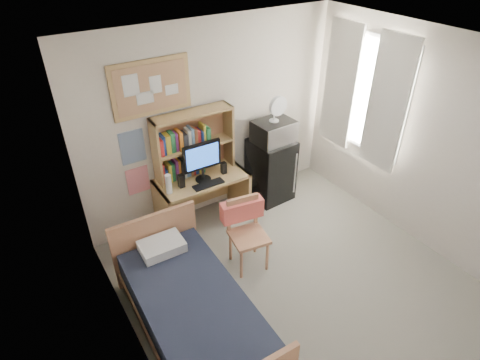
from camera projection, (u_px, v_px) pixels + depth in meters
floor at (310, 297)px, 4.45m from camera, size 3.60×4.20×0.02m
ceiling at (344, 64)px, 3.01m from camera, size 3.60×4.20×0.02m
wall_back at (213, 121)px, 5.20m from camera, size 3.60×0.04×2.60m
wall_left at (139, 282)px, 2.92m from camera, size 0.04×4.20×2.60m
wall_right at (443, 151)px, 4.54m from camera, size 0.04×4.20×2.60m
window_unit at (364, 94)px, 5.19m from camera, size 0.10×1.40×1.70m
curtain_left at (387, 105)px, 4.90m from camera, size 0.04×0.55×1.70m
curtain_right at (340, 85)px, 5.46m from camera, size 0.04×0.55×1.70m
bulletin_board at (151, 87)px, 4.50m from camera, size 0.94×0.03×0.64m
poster_wave at (132, 147)px, 4.73m from camera, size 0.30×0.01×0.42m
poster_japan at (138, 180)px, 4.99m from camera, size 0.28×0.01×0.36m
desk at (203, 201)px, 5.33m from camera, size 1.18×0.60×0.73m
desk_chair at (249, 236)px, 4.62m from camera, size 0.51×0.51×0.89m
mini_fridge at (271, 169)px, 5.80m from camera, size 0.57×0.57×0.93m
bed at (194, 315)px, 3.92m from camera, size 1.00×1.92×0.52m
hutch at (194, 144)px, 5.00m from camera, size 1.04×0.28×0.84m
monitor at (202, 162)px, 4.94m from camera, size 0.50×0.05×0.53m
keyboard at (209, 184)px, 4.98m from camera, size 0.40×0.13×0.02m
speaker_left at (181, 181)px, 4.90m from camera, size 0.07×0.07×0.17m
speaker_right at (224, 168)px, 5.17m from camera, size 0.07×0.07×0.16m
water_bottle at (169, 184)px, 4.77m from camera, size 0.08×0.08×0.26m
hoodie at (242, 210)px, 4.64m from camera, size 0.52×0.23×0.24m
microwave at (273, 131)px, 5.44m from camera, size 0.55×0.43×0.31m
desk_fan at (275, 110)px, 5.27m from camera, size 0.28×0.28×0.33m
pillow at (162, 246)px, 4.29m from camera, size 0.47×0.33×0.11m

